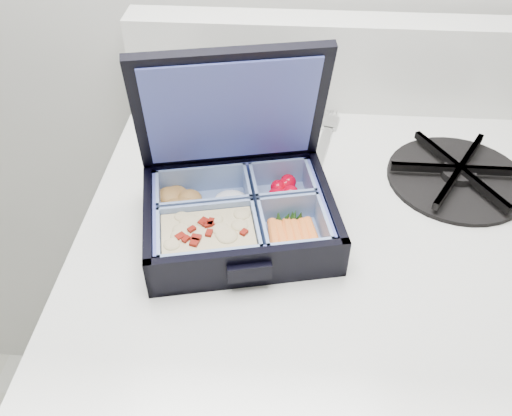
# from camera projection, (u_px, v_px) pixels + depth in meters

# --- Properties ---
(stove) EXTENTS (0.57, 0.57, 0.85)m
(stove) POSITION_uv_depth(u_px,v_px,m) (304.00, 398.00, 0.93)
(stove) COLOR silver
(stove) RESTS_ON floor
(bento_box) EXTENTS (0.24, 0.20, 0.05)m
(bento_box) POSITION_uv_depth(u_px,v_px,m) (239.00, 217.00, 0.60)
(bento_box) COLOR black
(bento_box) RESTS_ON stove
(burner_grate) EXTENTS (0.18, 0.18, 0.03)m
(burner_grate) POSITION_uv_depth(u_px,v_px,m) (459.00, 172.00, 0.68)
(burner_grate) COLOR black
(burner_grate) RESTS_ON stove
(burner_grate_rear) EXTENTS (0.23, 0.23, 0.02)m
(burner_grate_rear) POSITION_uv_depth(u_px,v_px,m) (244.00, 139.00, 0.74)
(burner_grate_rear) COLOR black
(burner_grate_rear) RESTS_ON stove
(fork) EXTENTS (0.06, 0.20, 0.01)m
(fork) POSITION_uv_depth(u_px,v_px,m) (318.00, 160.00, 0.72)
(fork) COLOR silver
(fork) RESTS_ON stove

